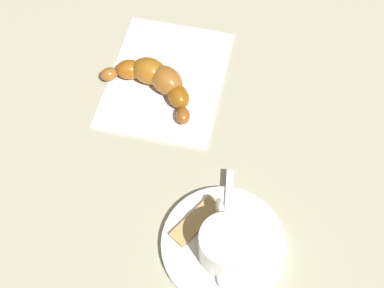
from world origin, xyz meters
name	(u,v)px	position (x,y,z in m)	size (l,w,h in m)	color
ground_plane	(194,165)	(0.00, 0.00, 0.00)	(1.80, 1.80, 0.00)	#AEA88C
saucer	(223,245)	(-0.10, -0.03, 0.01)	(0.14, 0.14, 0.01)	white
espresso_cup	(225,244)	(-0.11, -0.03, 0.04)	(0.08, 0.06, 0.05)	white
teaspoon	(227,246)	(-0.11, -0.03, 0.01)	(0.14, 0.03, 0.01)	silver
sugar_packet	(196,221)	(-0.08, 0.00, 0.01)	(0.07, 0.02, 0.01)	tan
napkin	(166,78)	(0.14, 0.03, 0.00)	(0.20, 0.15, 0.00)	white
croissant	(156,79)	(0.12, 0.05, 0.02)	(0.11, 0.13, 0.03)	brown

